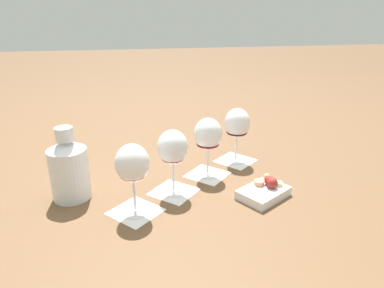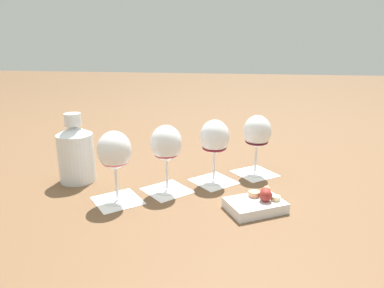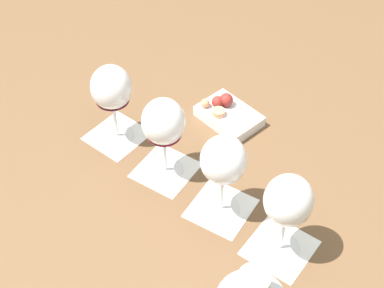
# 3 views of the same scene
# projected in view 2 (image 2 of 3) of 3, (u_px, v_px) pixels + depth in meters

# --- Properties ---
(ground_plane) EXTENTS (8.00, 8.00, 0.00)m
(ground_plane) POSITION_uv_depth(u_px,v_px,m) (194.00, 185.00, 0.99)
(ground_plane) COLOR brown
(tasting_card_0) EXTENTS (0.16, 0.16, 0.00)m
(tasting_card_0) POSITION_uv_depth(u_px,v_px,m) (118.00, 200.00, 0.89)
(tasting_card_0) COLOR white
(tasting_card_0) RESTS_ON ground_plane
(tasting_card_1) EXTENTS (0.16, 0.16, 0.00)m
(tasting_card_1) POSITION_uv_depth(u_px,v_px,m) (167.00, 190.00, 0.95)
(tasting_card_1) COLOR white
(tasting_card_1) RESTS_ON ground_plane
(tasting_card_2) EXTENTS (0.16, 0.16, 0.00)m
(tasting_card_2) POSITION_uv_depth(u_px,v_px,m) (214.00, 181.00, 1.01)
(tasting_card_2) COLOR white
(tasting_card_2) RESTS_ON ground_plane
(tasting_card_3) EXTENTS (0.16, 0.16, 0.00)m
(tasting_card_3) POSITION_uv_depth(u_px,v_px,m) (255.00, 173.00, 1.07)
(tasting_card_3) COLOR white
(tasting_card_3) RESTS_ON ground_plane
(wine_glass_0) EXTENTS (0.09, 0.09, 0.18)m
(wine_glass_0) POSITION_uv_depth(u_px,v_px,m) (115.00, 154.00, 0.85)
(wine_glass_0) COLOR white
(wine_glass_0) RESTS_ON tasting_card_0
(wine_glass_1) EXTENTS (0.09, 0.09, 0.18)m
(wine_glass_1) POSITION_uv_depth(u_px,v_px,m) (166.00, 146.00, 0.91)
(wine_glass_1) COLOR white
(wine_glass_1) RESTS_ON tasting_card_1
(wine_glass_2) EXTENTS (0.09, 0.09, 0.18)m
(wine_glass_2) POSITION_uv_depth(u_px,v_px,m) (214.00, 140.00, 0.98)
(wine_glass_2) COLOR white
(wine_glass_2) RESTS_ON tasting_card_2
(wine_glass_3) EXTENTS (0.09, 0.09, 0.18)m
(wine_glass_3) POSITION_uv_depth(u_px,v_px,m) (257.00, 134.00, 1.04)
(wine_glass_3) COLOR white
(wine_glass_3) RESTS_ON tasting_card_3
(ceramic_vase) EXTENTS (0.10, 0.10, 0.20)m
(ceramic_vase) POSITION_uv_depth(u_px,v_px,m) (76.00, 152.00, 1.00)
(ceramic_vase) COLOR silver
(ceramic_vase) RESTS_ON ground_plane
(snack_dish) EXTENTS (0.16, 0.15, 0.06)m
(snack_dish) POSITION_uv_depth(u_px,v_px,m) (257.00, 203.00, 0.84)
(snack_dish) COLOR silver
(snack_dish) RESTS_ON ground_plane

